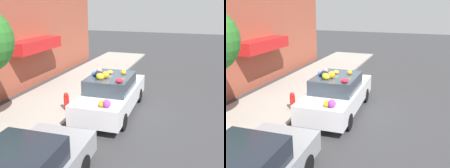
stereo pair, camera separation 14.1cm
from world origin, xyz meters
TOP-DOWN VIEW (x-y plane):
  - ground_plane at (0.00, 0.00)m, footprint 60.00×60.00m
  - sidewalk_curb at (0.00, 2.70)m, footprint 24.00×3.20m
  - building_facade at (0.09, 4.92)m, footprint 18.00×1.20m
  - fire_hydrant at (-0.60, 1.57)m, footprint 0.20×0.20m
  - art_car at (-0.04, -0.10)m, footprint 4.51×1.89m

SIDE VIEW (x-z plane):
  - ground_plane at x=0.00m, z-range 0.00..0.00m
  - sidewalk_curb at x=0.00m, z-range 0.00..0.10m
  - fire_hydrant at x=-0.60m, z-range 0.10..0.80m
  - art_car at x=-0.04m, z-range -0.10..1.66m
  - building_facade at x=0.09m, z-range -0.03..5.52m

